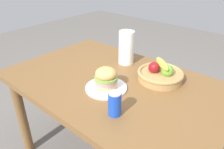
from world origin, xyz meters
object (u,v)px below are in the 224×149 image
object	(u,v)px
sandwich	(106,78)
paper_towel_roll	(126,48)
fruit_basket	(160,74)
soda_can	(115,104)
plate	(106,88)

from	to	relation	value
sandwich	paper_towel_roll	world-z (taller)	paper_towel_roll
fruit_basket	paper_towel_roll	distance (m)	0.33
soda_can	paper_towel_roll	size ratio (longest dim) A/B	0.53
sandwich	soda_can	distance (m)	0.24
plate	soda_can	bearing A→B (deg)	-37.71
fruit_basket	plate	bearing A→B (deg)	-121.78
plate	soda_can	world-z (taller)	soda_can
plate	fruit_basket	distance (m)	0.36
plate	sandwich	bearing A→B (deg)	126.87
soda_can	paper_towel_roll	world-z (taller)	paper_towel_roll
soda_can	fruit_basket	world-z (taller)	fruit_basket
plate	paper_towel_roll	world-z (taller)	paper_towel_roll
fruit_basket	paper_towel_roll	xyz separation A→B (m)	(-0.32, 0.06, 0.08)
paper_towel_roll	sandwich	bearing A→B (deg)	-70.03
sandwich	paper_towel_roll	distance (m)	0.39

